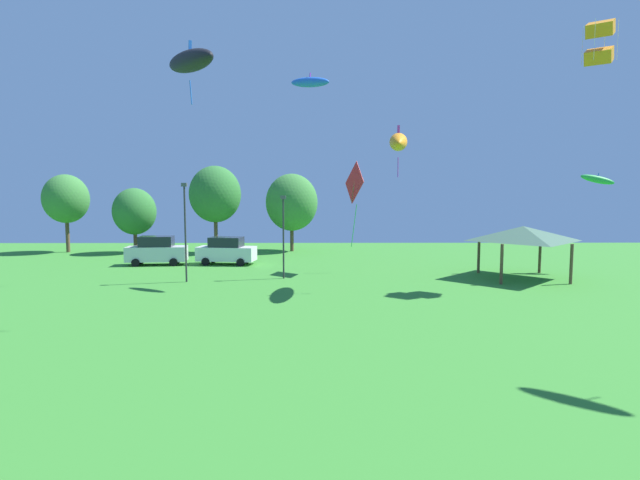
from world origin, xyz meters
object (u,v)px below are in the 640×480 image
at_px(kite_flying_5, 600,43).
at_px(kite_flying_7, 190,61).
at_px(park_pavilion, 523,234).
at_px(treeline_tree_2, 215,194).
at_px(kite_flying_6, 354,185).
at_px(kite_flying_8, 398,142).
at_px(kite_flying_10, 310,82).
at_px(treeline_tree_0, 66,199).
at_px(treeline_tree_1, 134,212).
at_px(light_post_0, 283,232).
at_px(light_post_1, 185,227).
at_px(treeline_tree_3, 292,202).
at_px(parked_car_leftmost, 157,251).
at_px(parked_car_second_from_left, 226,251).
at_px(kite_flying_4, 597,180).

xyz_separation_m(kite_flying_5, kite_flying_7, (-22.63, -8.18, -3.23)).
height_order(park_pavilion, treeline_tree_2, treeline_tree_2).
bearing_deg(kite_flying_6, kite_flying_8, -72.72).
xyz_separation_m(kite_flying_7, kite_flying_10, (5.16, 9.48, 1.15)).
distance_m(kite_flying_10, park_pavilion, 17.57).
xyz_separation_m(kite_flying_6, treeline_tree_2, (-12.56, 11.73, -0.73)).
bearing_deg(treeline_tree_0, treeline_tree_1, -5.38).
distance_m(kite_flying_5, treeline_tree_2, 33.35).
xyz_separation_m(light_post_0, treeline_tree_2, (-7.53, 14.53, 2.50)).
xyz_separation_m(light_post_1, treeline_tree_3, (6.11, 17.53, 1.26)).
height_order(kite_flying_7, parked_car_leftmost, kite_flying_7).
bearing_deg(parked_car_second_from_left, kite_flying_8, -33.56).
distance_m(kite_flying_8, treeline_tree_1, 29.77).
height_order(kite_flying_10, parked_car_second_from_left, kite_flying_10).
bearing_deg(kite_flying_8, light_post_0, 151.14).
bearing_deg(light_post_0, treeline_tree_1, 136.21).
height_order(parked_car_second_from_left, treeline_tree_0, treeline_tree_0).
xyz_separation_m(kite_flying_7, parked_car_leftmost, (-7.46, 17.80, -10.48)).
relative_size(kite_flying_4, kite_flying_10, 0.91).
bearing_deg(parked_car_second_from_left, treeline_tree_0, 161.27).
xyz_separation_m(kite_flying_5, parked_car_second_from_left, (-24.47, 9.90, -13.75)).
xyz_separation_m(kite_flying_5, kite_flying_10, (-17.47, 1.30, -2.08)).
bearing_deg(kite_flying_6, treeline_tree_2, 136.96).
height_order(kite_flying_6, kite_flying_8, kite_flying_8).
bearing_deg(park_pavilion, treeline_tree_0, 158.20).
bearing_deg(kite_flying_7, treeline_tree_1, 115.04).
bearing_deg(treeline_tree_3, light_post_1, -109.21).
bearing_deg(parked_car_leftmost, kite_flying_7, -72.48).
relative_size(treeline_tree_1, treeline_tree_2, 0.75).
bearing_deg(treeline_tree_0, parked_car_leftmost, -37.44).
relative_size(kite_flying_7, treeline_tree_2, 0.48).
height_order(treeline_tree_1, treeline_tree_2, treeline_tree_2).
xyz_separation_m(treeline_tree_0, treeline_tree_3, (22.19, 0.74, -0.36)).
distance_m(kite_flying_7, parked_car_second_from_left, 21.00).
height_order(kite_flying_10, treeline_tree_2, kite_flying_10).
relative_size(kite_flying_4, treeline_tree_2, 0.30).
height_order(kite_flying_7, treeline_tree_0, kite_flying_7).
height_order(parked_car_second_from_left, treeline_tree_3, treeline_tree_3).
relative_size(kite_flying_7, light_post_0, 0.72).
bearing_deg(treeline_tree_1, light_post_0, -43.79).
bearing_deg(parked_car_second_from_left, kite_flying_10, -43.08).
xyz_separation_m(parked_car_leftmost, treeline_tree_1, (-4.71, 8.26, 2.90)).
xyz_separation_m(parked_car_leftmost, treeline_tree_3, (10.55, 9.65, 3.75)).
bearing_deg(light_post_1, light_post_0, 11.46).
bearing_deg(kite_flying_4, kite_flying_10, -167.36).
bearing_deg(kite_flying_8, treeline_tree_2, 128.45).
xyz_separation_m(kite_flying_10, light_post_1, (-8.18, 0.44, -9.14)).
xyz_separation_m(kite_flying_7, park_pavilion, (19.70, 11.19, -8.56)).
bearing_deg(light_post_1, kite_flying_8, -11.10).
height_order(kite_flying_4, treeline_tree_0, treeline_tree_0).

